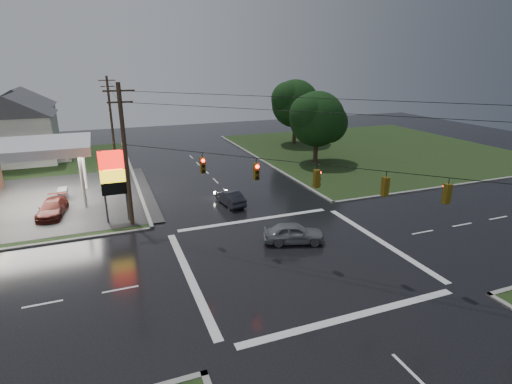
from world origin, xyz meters
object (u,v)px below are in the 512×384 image
object	(u,v)px
house_far	(22,117)
car_crossing	(294,233)
tree_ne_far	(296,104)
pylon_sign	(113,175)
utility_pole_n	(111,113)
car_pump	(52,208)
utility_pole_nw	(125,155)
tree_ne_near	(318,119)
car_north	(230,198)
house_near	(16,128)

from	to	relation	value
house_far	car_crossing	distance (m)	51.56
tree_ne_far	pylon_sign	bearing A→B (deg)	-139.65
tree_ne_far	utility_pole_n	bearing A→B (deg)	171.45
house_far	car_pump	distance (m)	34.77
pylon_sign	utility_pole_nw	world-z (taller)	utility_pole_nw
pylon_sign	car_pump	distance (m)	7.00
house_far	car_pump	world-z (taller)	house_far
tree_ne_far	utility_pole_nw	bearing A→B (deg)	-137.41
tree_ne_near	car_pump	bearing A→B (deg)	-164.98
pylon_sign	house_far	xyz separation A→B (m)	(-11.45, 37.50, 0.39)
car_north	house_far	bearing A→B (deg)	-67.36
house_near	car_pump	distance (m)	22.93
house_far	tree_ne_far	bearing A→B (deg)	-19.71
car_crossing	car_north	bearing A→B (deg)	30.14
tree_ne_far	car_north	distance (m)	29.53
utility_pole_n	house_near	distance (m)	11.67
utility_pole_nw	tree_ne_far	bearing A→B (deg)	42.59
house_near	house_far	bearing A→B (deg)	94.76
tree_ne_near	car_pump	world-z (taller)	tree_ne_near
house_near	car_crossing	size ratio (longest dim) A/B	2.57
car_north	car_crossing	distance (m)	9.39
utility_pole_n	tree_ne_near	bearing A→B (deg)	-34.10
utility_pole_nw	tree_ne_far	xyz separation A→B (m)	(26.65, 24.49, 0.46)
utility_pole_nw	car_pump	size ratio (longest dim) A/B	2.35
pylon_sign	utility_pole_nw	size ratio (longest dim) A/B	0.55
tree_ne_near	car_crossing	bearing A→B (deg)	-123.24
tree_ne_far	car_crossing	size ratio (longest dim) A/B	2.28
utility_pole_nw	car_pump	world-z (taller)	utility_pole_nw
utility_pole_nw	car_pump	xyz separation A→B (m)	(-6.05, 4.52, -5.04)
tree_ne_near	house_near	bearing A→B (deg)	158.24
house_far	car_crossing	world-z (taller)	house_far
utility_pole_nw	car_north	xyz separation A→B (m)	(8.70, 1.70, -5.07)
pylon_sign	tree_ne_near	distance (m)	27.23
car_crossing	house_far	bearing A→B (deg)	45.46
house_near	car_north	bearing A→B (deg)	-50.91
house_near	car_north	xyz separation A→B (m)	(20.15, -24.80, -3.75)
utility_pole_n	tree_ne_near	distance (m)	28.55
pylon_sign	house_near	size ratio (longest dim) A/B	0.54
utility_pole_n	car_north	xyz separation A→B (m)	(8.70, -26.80, -4.81)
pylon_sign	car_crossing	distance (m)	14.70
house_far	car_north	world-z (taller)	house_far
car_pump	car_crossing	bearing A→B (deg)	-27.77
utility_pole_n	car_pump	xyz separation A→B (m)	(-6.05, -23.98, -4.79)
tree_ne_near	car_crossing	distance (m)	24.41
car_north	car_crossing	world-z (taller)	car_crossing
utility_pole_n	car_crossing	world-z (taller)	utility_pole_n
utility_pole_nw	car_pump	bearing A→B (deg)	143.23
house_near	tree_ne_far	size ratio (longest dim) A/B	1.13
house_near	house_far	world-z (taller)	same
pylon_sign	tree_ne_near	size ratio (longest dim) A/B	0.67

